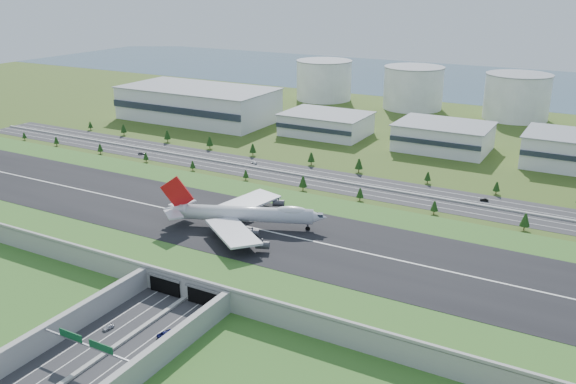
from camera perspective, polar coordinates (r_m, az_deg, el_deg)
The scene contains 19 objects.
ground at distance 257.60m, azimuth -2.72°, elevation -5.18°, with size 1200.00×1200.00×0.00m, color #3A5119.
airfield_deck at distance 255.84m, azimuth -2.74°, elevation -4.35°, with size 520.00×100.00×9.20m.
underpass_road at distance 189.79m, azimuth -19.22°, elevation -14.97°, with size 38.80×120.40×8.00m.
sign_gantry_near at distance 190.23m, azimuth -18.35°, elevation -13.51°, with size 38.70×0.70×9.80m.
north_expressway at distance 336.32m, azimuth 5.78°, elevation 0.76°, with size 560.00×36.00×0.12m, color #28282B.
tree_row at distance 329.14m, azimuth 9.83°, elevation 1.01°, with size 499.65×48.62×8.38m.
hangar_west at distance 492.55m, azimuth -8.39°, elevation 8.16°, with size 120.00×60.00×25.00m, color silver.
hangar_mid_a at distance 441.43m, azimuth 3.59°, elevation 6.36°, with size 58.00×42.00×15.00m, color silver.
hangar_mid_b at distance 413.05m, azimuth 14.32°, elevation 5.01°, with size 58.00×42.00×17.00m, color silver.
fuel_tank_a at distance 571.24m, azimuth 3.38°, elevation 10.39°, with size 50.00×50.00×35.00m, color silver.
fuel_tank_b at distance 540.43m, azimuth 11.63°, elevation 9.51°, with size 50.00×50.00×35.00m, color silver.
fuel_tank_c at distance 521.78m, azimuth 20.62°, elevation 8.32°, with size 50.00×50.00×35.00m, color silver.
bay_water at distance 698.17m, azimuth 18.68°, elevation 9.62°, with size 1200.00×260.00×0.06m, color #355365.
boeing_747 at distance 254.67m, azimuth -4.08°, elevation -2.05°, with size 66.45×61.56×21.74m.
car_0 at distance 209.32m, azimuth -16.46°, elevation -12.02°, with size 1.65×4.10×1.40m, color silver.
car_2 at distance 201.29m, azimuth -11.32°, elevation -12.86°, with size 2.83×6.13×1.70m, color #0C0F3E.
car_4 at distance 401.26m, azimuth -13.53°, elevation 3.54°, with size 1.86×4.62×1.57m, color slate.
car_5 at distance 324.13m, azimuth 17.89°, elevation -0.70°, with size 1.43×4.10×1.35m, color black.
car_7 at distance 371.77m, azimuth -3.21°, elevation 2.78°, with size 1.89×4.64×1.35m, color white.
Camera 1 is at (124.00, -198.63, 107.36)m, focal length 38.00 mm.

